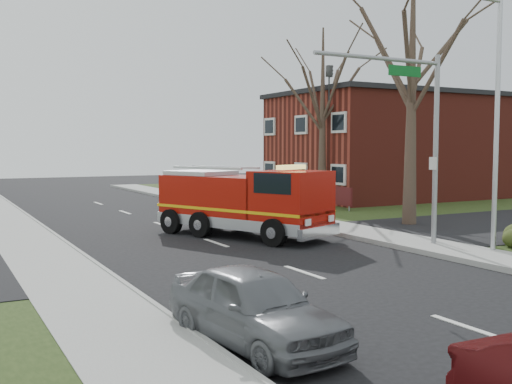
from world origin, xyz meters
name	(u,v)px	position (x,y,z in m)	size (l,w,h in m)	color
ground	(304,273)	(0.00, 0.00, 0.00)	(120.00, 120.00, 0.00)	black
sidewalk_right	(460,252)	(6.20, 0.00, 0.07)	(2.40, 80.00, 0.15)	gray
sidewalk_left	(83,296)	(-6.20, 0.00, 0.07)	(2.40, 80.00, 0.15)	gray
brick_building	(393,146)	(19.00, 18.00, 3.66)	(15.40, 10.40, 7.25)	maroon
health_center_sign	(340,196)	(10.50, 12.50, 0.88)	(0.12, 2.00, 1.40)	#471012
bare_tree_near	(412,60)	(9.50, 6.00, 7.41)	(6.00, 6.00, 12.00)	#32251D
bare_tree_far	(323,97)	(11.00, 15.00, 6.49)	(5.25, 5.25, 10.50)	#32251D
traffic_signal_mast	(409,114)	(5.21, 1.50, 4.71)	(5.29, 0.18, 6.80)	gray
streetlight_pole	(496,117)	(7.14, -0.50, 4.55)	(1.48, 0.16, 8.40)	#B7BABF
fire_engine	(244,204)	(1.67, 6.95, 1.32)	(5.12, 7.61, 2.91)	#9A1007
parked_car_maroon	(254,306)	(-4.20, -4.80, 0.71)	(1.67, 4.16, 1.42)	slate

